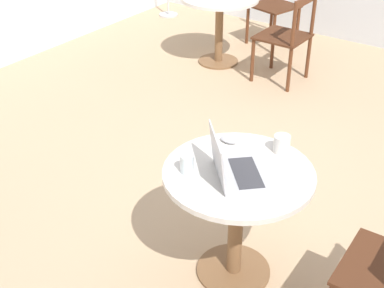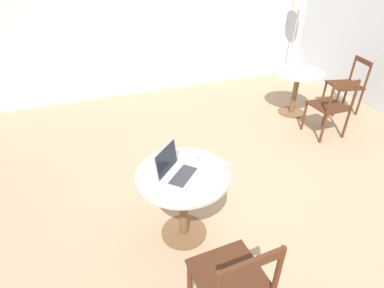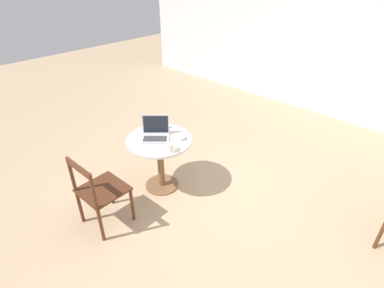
{
  "view_description": "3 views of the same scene",
  "coord_description": "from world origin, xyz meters",
  "px_view_note": "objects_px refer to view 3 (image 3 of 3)",
  "views": [
    {
      "loc": [
        -2.74,
        -1.43,
        2.25
      ],
      "look_at": [
        -0.48,
        0.17,
        0.55
      ],
      "focal_mm": 50.0,
      "sensor_mm": 36.0,
      "label": 1
    },
    {
      "loc": [
        -1.4,
        -2.18,
        2.23
      ],
      "look_at": [
        -0.47,
        0.22,
        0.6
      ],
      "focal_mm": 28.0,
      "sensor_mm": 36.0,
      "label": 2
    },
    {
      "loc": [
        1.62,
        -2.28,
        2.51
      ],
      "look_at": [
        -0.51,
        -0.02,
        0.61
      ],
      "focal_mm": 28.0,
      "sensor_mm": 36.0,
      "label": 3
    }
  ],
  "objects_px": {
    "mouse": "(183,138)",
    "drinking_glass": "(163,125)",
    "mug": "(170,147)",
    "chair_near_front": "(99,192)",
    "cafe_table_near": "(160,151)",
    "laptop": "(155,134)"
  },
  "relations": [
    {
      "from": "cafe_table_near",
      "to": "laptop",
      "type": "height_order",
      "value": "laptop"
    },
    {
      "from": "laptop",
      "to": "mouse",
      "type": "height_order",
      "value": "laptop"
    },
    {
      "from": "drinking_glass",
      "to": "mug",
      "type": "bearing_deg",
      "value": -33.54
    },
    {
      "from": "mouse",
      "to": "mug",
      "type": "relative_size",
      "value": 0.77
    },
    {
      "from": "mouse",
      "to": "mug",
      "type": "bearing_deg",
      "value": -73.56
    },
    {
      "from": "mouse",
      "to": "cafe_table_near",
      "type": "bearing_deg",
      "value": -137.53
    },
    {
      "from": "chair_near_front",
      "to": "mouse",
      "type": "xyz_separation_m",
      "value": [
        0.19,
        1.06,
        0.28
      ]
    },
    {
      "from": "cafe_table_near",
      "to": "mouse",
      "type": "height_order",
      "value": "mouse"
    },
    {
      "from": "mouse",
      "to": "drinking_glass",
      "type": "bearing_deg",
      "value": 177.25
    },
    {
      "from": "laptop",
      "to": "mouse",
      "type": "bearing_deg",
      "value": 36.51
    },
    {
      "from": "chair_near_front",
      "to": "cafe_table_near",
      "type": "bearing_deg",
      "value": 91.56
    },
    {
      "from": "mouse",
      "to": "drinking_glass",
      "type": "relative_size",
      "value": 0.99
    },
    {
      "from": "mug",
      "to": "drinking_glass",
      "type": "xyz_separation_m",
      "value": [
        -0.45,
        0.3,
        0.0
      ]
    },
    {
      "from": "laptop",
      "to": "drinking_glass",
      "type": "height_order",
      "value": "laptop"
    },
    {
      "from": "mouse",
      "to": "mug",
      "type": "height_order",
      "value": "mug"
    },
    {
      "from": "mouse",
      "to": "laptop",
      "type": "bearing_deg",
      "value": -143.49
    },
    {
      "from": "laptop",
      "to": "mug",
      "type": "distance_m",
      "value": 0.36
    },
    {
      "from": "mouse",
      "to": "drinking_glass",
      "type": "xyz_separation_m",
      "value": [
        -0.37,
        0.02,
        0.03
      ]
    },
    {
      "from": "mug",
      "to": "drinking_glass",
      "type": "height_order",
      "value": "drinking_glass"
    },
    {
      "from": "mouse",
      "to": "mug",
      "type": "distance_m",
      "value": 0.3
    },
    {
      "from": "chair_near_front",
      "to": "drinking_glass",
      "type": "height_order",
      "value": "chair_near_front"
    },
    {
      "from": "cafe_table_near",
      "to": "laptop",
      "type": "xyz_separation_m",
      "value": [
        -0.06,
        -0.0,
        0.22
      ]
    }
  ]
}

